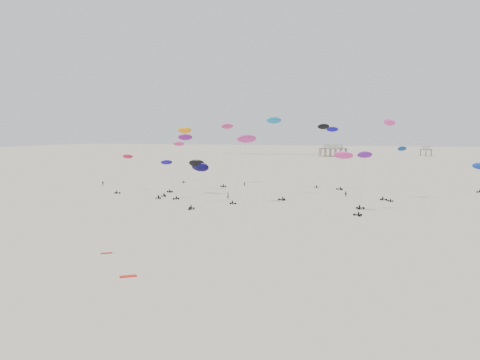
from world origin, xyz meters
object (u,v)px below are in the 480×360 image
(pavilion_small, at_px, (426,152))
(rig_9, at_px, (346,165))
(rig_0, at_px, (187,161))
(pavilion_main, at_px, (333,151))
(rig_4, at_px, (180,150))
(spectator_0, at_px, (228,199))

(pavilion_small, relative_size, rig_9, 0.59)
(rig_0, height_order, rig_9, rig_0)
(pavilion_small, height_order, rig_0, rig_0)
(pavilion_main, height_order, pavilion_small, pavilion_main)
(rig_4, height_order, spectator_0, rig_4)
(spectator_0, bearing_deg, rig_9, -140.18)
(rig_0, xyz_separation_m, spectator_0, (7.04, 12.05, -11.52))
(rig_0, bearing_deg, rig_9, -176.72)
(pavilion_main, distance_m, spectator_0, 249.01)
(rig_4, xyz_separation_m, rig_9, (69.11, -52.76, -0.68))
(rig_9, bearing_deg, pavilion_main, 27.32)
(pavilion_main, relative_size, pavilion_small, 2.33)
(pavilion_small, distance_m, spectator_0, 287.14)
(rig_0, bearing_deg, pavilion_main, -90.89)
(rig_0, relative_size, rig_9, 1.39)
(rig_0, height_order, spectator_0, rig_0)
(rig_4, bearing_deg, pavilion_small, -125.64)
(pavilion_small, relative_size, rig_0, 0.43)
(rig_0, xyz_separation_m, rig_4, (-28.62, 54.94, 0.32))
(pavilion_small, bearing_deg, pavilion_main, -156.80)
(pavilion_main, bearing_deg, rig_9, -82.18)
(pavilion_small, bearing_deg, spectator_0, -103.68)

